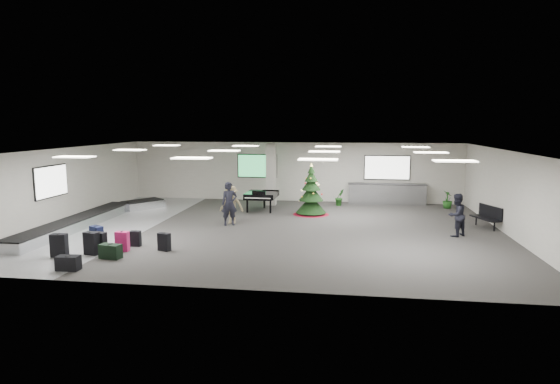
# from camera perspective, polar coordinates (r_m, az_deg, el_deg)

# --- Properties ---
(ground) EXTENTS (18.00, 18.00, 0.00)m
(ground) POSITION_cam_1_polar(r_m,az_deg,el_deg) (18.95, -0.77, -4.52)
(ground) COLOR #32312E
(ground) RESTS_ON ground
(room_envelope) EXTENTS (18.02, 14.02, 3.21)m
(room_envelope) POSITION_cam_1_polar(r_m,az_deg,el_deg) (19.29, -1.60, 2.73)
(room_envelope) COLOR beige
(room_envelope) RESTS_ON ground
(baggage_carousel) EXTENTS (2.28, 9.71, 0.43)m
(baggage_carousel) POSITION_cam_1_polar(r_m,az_deg,el_deg) (21.46, -22.00, -3.03)
(baggage_carousel) COLOR silver
(baggage_carousel) RESTS_ON ground
(service_counter) EXTENTS (4.05, 0.65, 1.08)m
(service_counter) POSITION_cam_1_polar(r_m,az_deg,el_deg) (25.27, 12.88, -0.21)
(service_counter) COLOR silver
(service_counter) RESTS_ON ground
(suitcase_0) EXTENTS (0.53, 0.38, 0.77)m
(suitcase_0) POSITION_cam_1_polar(r_m,az_deg,el_deg) (16.43, -21.98, -5.83)
(suitcase_0) COLOR black
(suitcase_0) RESTS_ON ground
(suitcase_1) EXTENTS (0.49, 0.32, 0.72)m
(suitcase_1) POSITION_cam_1_polar(r_m,az_deg,el_deg) (16.53, -21.13, -5.78)
(suitcase_1) COLOR black
(suitcase_1) RESTS_ON ground
(pink_suitcase) EXTENTS (0.43, 0.25, 0.68)m
(pink_suitcase) POSITION_cam_1_polar(r_m,az_deg,el_deg) (16.53, -18.67, -5.72)
(pink_suitcase) COLOR #DA1C68
(pink_suitcase) RESTS_ON ground
(suitcase_3) EXTENTS (0.36, 0.21, 0.56)m
(suitcase_3) POSITION_cam_1_polar(r_m,az_deg,el_deg) (17.05, -17.20, -5.44)
(suitcase_3) COLOR black
(suitcase_3) RESTS_ON ground
(navy_suitcase) EXTENTS (0.54, 0.46, 0.74)m
(navy_suitcase) POSITION_cam_1_polar(r_m,az_deg,el_deg) (17.43, -21.44, -5.05)
(navy_suitcase) COLOR black
(navy_suitcase) RESTS_ON ground
(suitcase_5) EXTENTS (0.53, 0.33, 0.77)m
(suitcase_5) POSITION_cam_1_polar(r_m,az_deg,el_deg) (16.59, -25.32, -5.90)
(suitcase_5) COLOR black
(suitcase_5) RESTS_ON ground
(green_duffel) EXTENTS (0.72, 0.44, 0.47)m
(green_duffel) POSITION_cam_1_polar(r_m,az_deg,el_deg) (15.82, -19.96, -6.81)
(green_duffel) COLOR black
(green_duffel) RESTS_ON ground
(suitcase_7) EXTENTS (0.46, 0.34, 0.62)m
(suitcase_7) POSITION_cam_1_polar(r_m,az_deg,el_deg) (16.20, -13.94, -5.92)
(suitcase_7) COLOR black
(suitcase_7) RESTS_ON ground
(black_duffel) EXTENTS (0.67, 0.39, 0.45)m
(black_duffel) POSITION_cam_1_polar(r_m,az_deg,el_deg) (15.05, -24.40, -7.89)
(black_duffel) COLOR black
(black_duffel) RESTS_ON ground
(christmas_tree) EXTENTS (1.69, 1.69, 2.41)m
(christmas_tree) POSITION_cam_1_polar(r_m,az_deg,el_deg) (21.83, 3.81, -0.60)
(christmas_tree) COLOR maroon
(christmas_tree) RESTS_ON ground
(grand_piano) EXTENTS (1.49, 1.89, 1.06)m
(grand_piano) POSITION_cam_1_polar(r_m,az_deg,el_deg) (22.75, -2.29, -0.41)
(grand_piano) COLOR black
(grand_piano) RESTS_ON ground
(bench) EXTENTS (0.98, 1.53, 0.92)m
(bench) POSITION_cam_1_polar(r_m,az_deg,el_deg) (20.78, 24.02, -2.65)
(bench) COLOR black
(bench) RESTS_ON ground
(traveler_a) EXTENTS (0.79, 0.68, 1.82)m
(traveler_a) POSITION_cam_1_polar(r_m,az_deg,el_deg) (19.59, -6.19, -1.43)
(traveler_a) COLOR black
(traveler_a) RESTS_ON ground
(traveler_b) EXTENTS (1.07, 0.66, 1.61)m
(traveler_b) POSITION_cam_1_polar(r_m,az_deg,el_deg) (19.95, -5.92, -1.55)
(traveler_b) COLOR #8B7B56
(traveler_b) RESTS_ON ground
(traveler_bench) EXTENTS (1.01, 0.98, 1.63)m
(traveler_bench) POSITION_cam_1_polar(r_m,az_deg,el_deg) (18.77, 20.71, -2.65)
(traveler_bench) COLOR black
(traveler_bench) RESTS_ON ground
(potted_plant_left) EXTENTS (0.62, 0.60, 0.88)m
(potted_plant_left) POSITION_cam_1_polar(r_m,az_deg,el_deg) (24.33, 7.28, -0.64)
(potted_plant_left) COLOR #154014
(potted_plant_left) RESTS_ON ground
(potted_plant_right) EXTENTS (0.61, 0.61, 0.88)m
(potted_plant_right) POSITION_cam_1_polar(r_m,az_deg,el_deg) (24.85, 19.75, -0.89)
(potted_plant_right) COLOR #154014
(potted_plant_right) RESTS_ON ground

